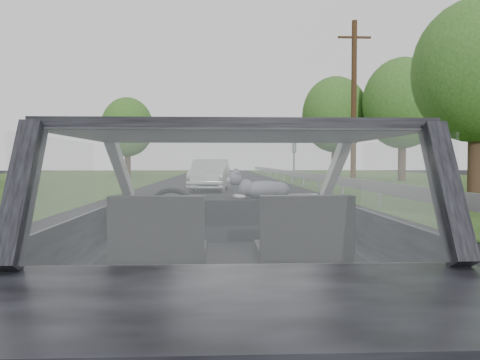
{
  "coord_description": "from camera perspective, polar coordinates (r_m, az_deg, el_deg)",
  "views": [
    {
      "loc": [
        -0.07,
        -2.88,
        1.27
      ],
      "look_at": [
        0.08,
        0.52,
        1.14
      ],
      "focal_mm": 35.0,
      "sensor_mm": 36.0,
      "label": 1
    }
  ],
  "objects": [
    {
      "name": "utility_pole",
      "position": [
        24.7,
        13.7,
        8.96
      ],
      "size": [
        0.33,
        0.33,
        8.41
      ],
      "primitive_type": "cylinder",
      "rotation": [
        0.0,
        0.0,
        0.23
      ],
      "color": "#472D1C",
      "rests_on": "ground"
    },
    {
      "name": "tree_2",
      "position": [
        35.17,
        11.51,
        6.04
      ],
      "size": [
        5.46,
        5.46,
        7.31
      ],
      "primitive_type": null,
      "rotation": [
        0.0,
        0.0,
        0.14
      ],
      "color": "#254F17",
      "rests_on": "ground"
    },
    {
      "name": "tree_1",
      "position": [
        21.48,
        26.78,
        8.78
      ],
      "size": [
        6.23,
        6.23,
        7.64
      ],
      "primitive_type": null,
      "rotation": [
        0.0,
        0.0,
        0.28
      ],
      "color": "#254F17",
      "rests_on": "ground"
    },
    {
      "name": "dashboard",
      "position": [
        3.53,
        -1.39,
        -4.62
      ],
      "size": [
        1.58,
        0.45,
        0.3
      ],
      "primitive_type": "cube",
      "color": "black",
      "rests_on": "subject_car"
    },
    {
      "name": "highway_sign",
      "position": [
        29.79,
        6.59,
        2.1
      ],
      "size": [
        0.19,
        0.99,
        2.45
      ],
      "primitive_type": "cube",
      "rotation": [
        0.0,
        0.0,
        0.1
      ],
      "color": "#15652D",
      "rests_on": "ground"
    },
    {
      "name": "guardrail",
      "position": [
        13.62,
        16.23,
        -0.79
      ],
      "size": [
        0.05,
        90.0,
        0.32
      ],
      "primitive_type": "cube",
      "color": "#98999A",
      "rests_on": "ground"
    },
    {
      "name": "steering_wheel",
      "position": [
        3.24,
        -8.39,
        -4.0
      ],
      "size": [
        0.36,
        0.36,
        0.04
      ],
      "primitive_type": "torus",
      "color": "black",
      "rests_on": "dashboard"
    },
    {
      "name": "cat",
      "position": [
        3.48,
        2.98,
        -1.01
      ],
      "size": [
        0.53,
        0.28,
        0.23
      ],
      "primitive_type": "ellipsoid",
      "rotation": [
        0.0,
        0.0,
        0.25
      ],
      "color": "gray",
      "rests_on": "dashboard"
    },
    {
      "name": "tree_3",
      "position": [
        33.7,
        19.19,
        6.79
      ],
      "size": [
        5.9,
        5.9,
        8.08
      ],
      "primitive_type": null,
      "rotation": [
        0.0,
        0.0,
        -0.11
      ],
      "color": "#254F17",
      "rests_on": "ground"
    },
    {
      "name": "subject_car",
      "position": [
        2.93,
        -1.15,
        -8.5
      ],
      "size": [
        1.8,
        4.0,
        1.45
      ],
      "primitive_type": "cube",
      "color": "black",
      "rests_on": "ground"
    },
    {
      "name": "tree_6",
      "position": [
        39.44,
        -13.56,
        4.92
      ],
      "size": [
        5.12,
        5.12,
        6.37
      ],
      "primitive_type": null,
      "rotation": [
        0.0,
        0.0,
        0.25
      ],
      "color": "#254F17",
      "rests_on": "ground"
    },
    {
      "name": "driver_seat",
      "position": [
        2.64,
        -9.78,
        -6.31
      ],
      "size": [
        0.5,
        0.72,
        0.42
      ],
      "primitive_type": "cube",
      "color": "#232325",
      "rests_on": "subject_car"
    },
    {
      "name": "other_car",
      "position": [
        20.75,
        -3.66,
        0.62
      ],
      "size": [
        2.04,
        4.39,
        1.4
      ],
      "primitive_type": "imported",
      "rotation": [
        0.0,
        0.0,
        -0.09
      ],
      "color": "#ADADAD",
      "rests_on": "ground"
    },
    {
      "name": "passenger_seat",
      "position": [
        2.66,
        7.7,
        -6.23
      ],
      "size": [
        0.5,
        0.72,
        0.42
      ],
      "primitive_type": "cube",
      "color": "#232325",
      "rests_on": "subject_car"
    }
  ]
}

